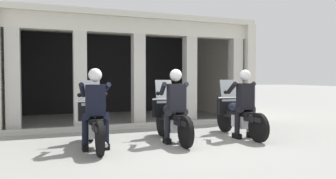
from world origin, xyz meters
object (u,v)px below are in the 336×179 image
(police_officer_center, at_px, (176,99))
(motorcycle_right, at_px, (237,115))
(motorcycle_center, at_px, (171,118))
(police_officer_left, at_px, (95,102))
(police_officer_right, at_px, (244,98))
(motorcycle_left, at_px, (94,122))

(police_officer_center, height_order, motorcycle_right, police_officer_center)
(motorcycle_center, distance_m, police_officer_center, 0.52)
(motorcycle_center, bearing_deg, police_officer_center, -90.44)
(police_officer_left, height_order, motorcycle_center, police_officer_left)
(police_officer_center, height_order, police_officer_right, same)
(motorcycle_center, distance_m, police_officer_right, 1.78)
(motorcycle_center, bearing_deg, police_officer_right, -11.51)
(police_officer_right, bearing_deg, police_officer_left, -171.40)
(police_officer_center, bearing_deg, motorcycle_left, 172.04)
(motorcycle_center, xyz_separation_m, motorcycle_right, (1.70, -0.06, 0.00))
(police_officer_center, distance_m, police_officer_right, 1.70)
(motorcycle_left, height_order, police_officer_left, police_officer_left)
(motorcycle_left, bearing_deg, motorcycle_center, 0.63)
(motorcycle_left, xyz_separation_m, police_officer_center, (1.70, -0.23, 0.44))
(motorcycle_left, xyz_separation_m, motorcycle_right, (3.39, -0.00, 0.00))
(police_officer_left, bearing_deg, motorcycle_center, 10.05)
(motorcycle_center, relative_size, police_officer_right, 1.29)
(motorcycle_left, height_order, police_officer_right, police_officer_right)
(motorcycle_left, distance_m, motorcycle_right, 3.39)
(motorcycle_center, bearing_deg, motorcycle_right, -2.07)
(motorcycle_right, bearing_deg, police_officer_left, -166.63)
(motorcycle_left, distance_m, police_officer_center, 1.77)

